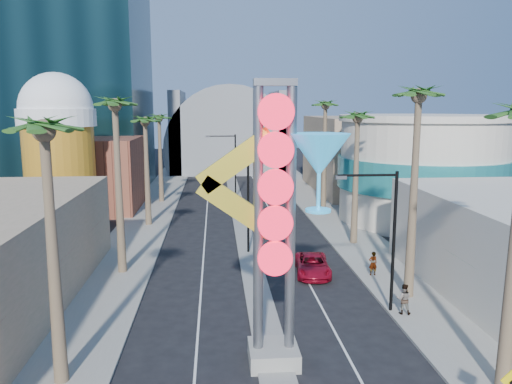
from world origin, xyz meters
The scene contains 23 objects.
sidewalk_west centered at (-9.50, 35.00, 0.07)m, with size 5.00×100.00×0.15m, color gray.
sidewalk_east centered at (9.50, 35.00, 0.07)m, with size 5.00×100.00×0.15m, color gray.
median centered at (0.00, 38.00, 0.07)m, with size 1.60×84.00×0.15m, color gray.
hotel_tower centered at (-22.00, 52.00, 25.00)m, with size 20.00×20.00×50.00m, color black.
brick_filler_west centered at (-16.00, 38.00, 4.00)m, with size 10.00×10.00×8.00m, color brown.
filler_east centered at (16.00, 48.00, 5.00)m, with size 10.00×20.00×10.00m, color #9B8564.
beer_mug centered at (-17.00, 30.00, 7.84)m, with size 7.00×7.00×14.50m.
turquoise_building centered at (18.00, 30.00, 5.25)m, with size 16.60×16.60×10.60m.
canopy centered at (0.00, 72.00, 4.31)m, with size 22.00×16.00×22.00m.
neon_sign centered at (0.82, 2.96, 7.31)m, with size 6.53×2.60×12.55m.
streetlight_0 centered at (0.55, 20.00, 4.88)m, with size 3.79×0.25×8.00m.
streetlight_1 centered at (-0.55, 44.00, 4.88)m, with size 3.79×0.25×8.00m.
streetlight_2 centered at (6.72, 8.00, 4.83)m, with size 3.45×0.25×8.00m.
palm_0 centered at (-9.00, 2.00, 9.93)m, with size 2.40×2.40×11.70m.
palm_1 centered at (-9.00, 16.00, 10.82)m, with size 2.40×2.40×12.70m.
palm_2 centered at (-9.00, 30.00, 9.48)m, with size 2.40×2.40×11.20m.
palm_3 centered at (-9.00, 42.00, 9.48)m, with size 2.40×2.40×11.20m.
palm_5 centered at (9.00, 10.00, 11.27)m, with size 2.40×2.40×13.20m.
palm_6 centered at (9.00, 22.00, 9.93)m, with size 2.40×2.40×11.70m.
palm_7 centered at (9.00, 34.00, 10.82)m, with size 2.40×2.40×12.70m.
red_pickup centered at (4.07, 14.73, 0.67)m, with size 2.23×4.83×1.34m, color #A20C23.
pedestrian_a centered at (8.02, 13.81, 0.97)m, with size 0.60×0.39×1.65m, color gray.
pedestrian_b centered at (7.71, 7.46, 1.00)m, with size 0.83×0.64×1.70m, color gray.
Camera 1 is at (-2.49, -17.73, 11.42)m, focal length 35.00 mm.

